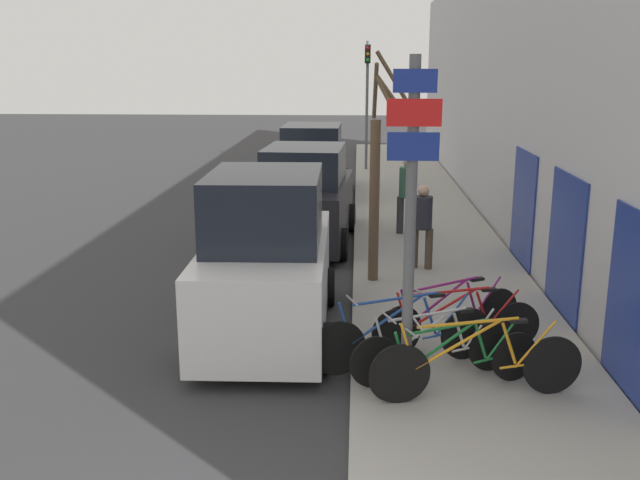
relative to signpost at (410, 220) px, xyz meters
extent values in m
plane|color=#333335|center=(-1.64, 7.40, -2.24)|extent=(80.00, 80.00, 0.00)
cube|color=#9E9B93|center=(0.96, 10.20, -2.17)|extent=(3.20, 32.00, 0.15)
cube|color=#BCBCC1|center=(2.71, 10.20, 1.01)|extent=(0.20, 32.00, 6.50)
cube|color=navy|center=(2.59, 0.18, -1.02)|extent=(0.03, 1.73, 2.15)
cube|color=navy|center=(2.59, 3.03, -1.02)|extent=(0.03, 1.73, 2.15)
cube|color=navy|center=(2.59, 5.88, -1.02)|extent=(0.03, 1.73, 2.15)
cylinder|color=#595B60|center=(0.00, 0.01, -0.17)|extent=(0.12, 0.12, 3.85)
cube|color=navy|center=(0.00, -0.06, 1.49)|extent=(0.46, 0.02, 0.24)
cube|color=red|center=(0.00, -0.06, 1.16)|extent=(0.58, 0.02, 0.29)
cube|color=navy|center=(0.00, -0.06, 0.81)|extent=(0.55, 0.02, 0.30)
cylinder|color=black|center=(-0.08, -0.21, -1.74)|extent=(0.70, 0.16, 0.71)
cylinder|color=black|center=(1.70, 0.12, -1.74)|extent=(0.70, 0.16, 0.71)
cylinder|color=orange|center=(0.59, -0.08, -1.41)|extent=(1.00, 0.22, 0.58)
cylinder|color=orange|center=(0.68, -0.07, -1.16)|extent=(1.17, 0.25, 0.09)
cylinder|color=orange|center=(1.17, 0.02, -1.44)|extent=(0.22, 0.07, 0.51)
cylinder|color=orange|center=(1.39, 0.06, -1.71)|extent=(0.63, 0.14, 0.08)
cylinder|color=orange|center=(1.48, 0.08, -1.46)|extent=(0.47, 0.11, 0.57)
cylinder|color=orange|center=(0.01, -0.19, -1.44)|extent=(0.21, 0.07, 0.61)
cube|color=black|center=(1.26, 0.04, -1.17)|extent=(0.21, 0.11, 0.04)
cylinder|color=#99999E|center=(0.10, -0.17, -1.14)|extent=(0.10, 0.44, 0.02)
cylinder|color=black|center=(-0.14, -0.16, -1.78)|extent=(0.58, 0.27, 0.62)
cylinder|color=black|center=(1.33, 0.45, -1.78)|extent=(0.58, 0.27, 0.62)
cylinder|color=#197233|center=(0.41, 0.07, -1.50)|extent=(0.84, 0.38, 0.51)
cylinder|color=#197233|center=(0.49, 0.10, -1.28)|extent=(0.98, 0.44, 0.08)
cylinder|color=#197233|center=(0.89, 0.27, -1.52)|extent=(0.19, 0.11, 0.45)
cylinder|color=#197233|center=(1.08, 0.35, -1.76)|extent=(0.53, 0.24, 0.08)
cylinder|color=#197233|center=(1.15, 0.38, -1.54)|extent=(0.40, 0.19, 0.50)
cylinder|color=#197233|center=(-0.07, -0.13, -1.52)|extent=(0.19, 0.10, 0.53)
cube|color=black|center=(0.97, 0.30, -1.28)|extent=(0.22, 0.15, 0.04)
cylinder|color=#99999E|center=(0.01, -0.10, -1.26)|extent=(0.19, 0.42, 0.02)
cylinder|color=black|center=(-0.35, 0.18, -1.77)|extent=(0.61, 0.26, 0.64)
cylinder|color=black|center=(1.11, 0.74, -1.77)|extent=(0.61, 0.26, 0.64)
cylinder|color=#B7B7BC|center=(0.20, 0.39, -1.47)|extent=(0.83, 0.34, 0.53)
cylinder|color=#B7B7BC|center=(0.27, 0.42, -1.25)|extent=(0.97, 0.39, 0.08)
cylinder|color=#B7B7BC|center=(0.67, 0.57, -1.50)|extent=(0.19, 0.10, 0.46)
cylinder|color=#B7B7BC|center=(0.86, 0.64, -1.75)|extent=(0.52, 0.22, 0.08)
cylinder|color=#B7B7BC|center=(0.93, 0.67, -1.52)|extent=(0.40, 0.17, 0.51)
cylinder|color=#B7B7BC|center=(-0.28, 0.21, -1.50)|extent=(0.19, 0.10, 0.55)
cube|color=black|center=(0.75, 0.60, -1.25)|extent=(0.22, 0.15, 0.04)
cylinder|color=#99999E|center=(-0.20, 0.24, -1.23)|extent=(0.18, 0.42, 0.02)
cylinder|color=black|center=(-0.79, 0.50, -1.74)|extent=(0.67, 0.27, 0.70)
cylinder|color=black|center=(0.84, 1.08, -1.74)|extent=(0.67, 0.27, 0.70)
cylinder|color=#1E4799|center=(-0.18, 0.71, -1.41)|extent=(0.93, 0.36, 0.58)
cylinder|color=#1E4799|center=(-0.10, 0.74, -1.17)|extent=(1.08, 0.41, 0.09)
cylinder|color=#1E4799|center=(0.35, 0.90, -1.44)|extent=(0.21, 0.10, 0.50)
cylinder|color=#1E4799|center=(0.56, 0.98, -1.71)|extent=(0.58, 0.23, 0.08)
cylinder|color=#1E4799|center=(0.64, 1.01, -1.47)|extent=(0.44, 0.18, 0.56)
cylinder|color=#1E4799|center=(-0.71, 0.52, -1.44)|extent=(0.20, 0.10, 0.61)
cube|color=black|center=(0.43, 0.93, -1.18)|extent=(0.22, 0.14, 0.04)
cylinder|color=#99999E|center=(-0.63, 0.55, -1.14)|extent=(0.17, 0.42, 0.02)
cylinder|color=black|center=(-0.05, 1.13, -1.77)|extent=(0.64, 0.17, 0.65)
cylinder|color=black|center=(1.58, 1.48, -1.77)|extent=(0.64, 0.17, 0.65)
cylinder|color=red|center=(0.56, 1.26, -1.46)|extent=(0.92, 0.23, 0.54)
cylinder|color=red|center=(0.64, 1.28, -1.24)|extent=(1.07, 0.27, 0.08)
cylinder|color=red|center=(1.09, 1.38, -1.49)|extent=(0.20, 0.08, 0.47)
cylinder|color=red|center=(1.29, 1.42, -1.74)|extent=(0.58, 0.15, 0.08)
cylinder|color=red|center=(1.37, 1.44, -1.51)|extent=(0.44, 0.12, 0.52)
cylinder|color=red|center=(0.03, 1.14, -1.49)|extent=(0.20, 0.07, 0.56)
cube|color=black|center=(1.17, 1.39, -1.24)|extent=(0.21, 0.12, 0.04)
cylinder|color=#99999E|center=(0.11, 1.16, -1.21)|extent=(0.12, 0.43, 0.02)
cylinder|color=black|center=(0.01, 1.26, -1.77)|extent=(0.58, 0.35, 0.65)
cylinder|color=black|center=(1.45, 2.07, -1.77)|extent=(0.58, 0.35, 0.65)
cylinder|color=#8C1E72|center=(0.55, 1.57, -1.47)|extent=(0.83, 0.49, 0.53)
cylinder|color=#8C1E72|center=(0.62, 1.61, -1.24)|extent=(0.96, 0.56, 0.08)
cylinder|color=#8C1E72|center=(1.02, 1.83, -1.49)|extent=(0.19, 0.13, 0.47)
cylinder|color=#8C1E72|center=(1.20, 1.93, -1.74)|extent=(0.52, 0.31, 0.08)
cylinder|color=#8C1E72|center=(1.27, 1.97, -1.52)|extent=(0.39, 0.24, 0.52)
cylinder|color=#8C1E72|center=(0.08, 1.31, -1.49)|extent=(0.19, 0.12, 0.56)
cube|color=black|center=(1.09, 1.87, -1.24)|extent=(0.21, 0.17, 0.04)
cylinder|color=#99999E|center=(0.15, 1.35, -1.22)|extent=(0.24, 0.40, 0.02)
cube|color=silver|center=(-1.88, 2.25, -1.44)|extent=(1.79, 4.14, 1.26)
cube|color=black|center=(-1.88, 2.09, -0.31)|extent=(1.58, 2.17, 1.00)
cylinder|color=black|center=(-2.76, 3.51, -1.93)|extent=(0.23, 0.64, 0.63)
cylinder|color=black|center=(-1.05, 3.54, -1.93)|extent=(0.23, 0.64, 0.63)
cylinder|color=black|center=(-2.71, 0.96, -1.93)|extent=(0.23, 0.64, 0.63)
cylinder|color=black|center=(-1.00, 1.00, -1.93)|extent=(0.23, 0.64, 0.63)
cube|color=black|center=(-1.71, 7.64, -1.46)|extent=(2.02, 4.20, 1.19)
cube|color=black|center=(-1.72, 7.48, -0.46)|extent=(1.74, 2.22, 0.80)
cylinder|color=black|center=(-2.55, 8.96, -1.91)|extent=(0.26, 0.68, 0.67)
cylinder|color=black|center=(-0.74, 8.87, -1.91)|extent=(0.26, 0.68, 0.67)
cylinder|color=black|center=(-2.68, 6.42, -1.91)|extent=(0.26, 0.68, 0.67)
cylinder|color=black|center=(-0.88, 6.32, -1.91)|extent=(0.26, 0.68, 0.67)
cube|color=#51565B|center=(-1.92, 13.39, -1.50)|extent=(1.88, 4.37, 1.13)
cube|color=black|center=(-1.92, 13.21, -0.51)|extent=(1.66, 2.28, 0.84)
cylinder|color=black|center=(-2.81, 14.75, -1.91)|extent=(0.23, 0.66, 0.66)
cylinder|color=black|center=(-0.99, 14.72, -1.91)|extent=(0.23, 0.66, 0.66)
cylinder|color=black|center=(-2.85, 12.05, -1.91)|extent=(0.23, 0.66, 0.66)
cylinder|color=black|center=(-1.03, 12.03, -1.91)|extent=(0.23, 0.66, 0.66)
cylinder|color=#4C3D2D|center=(0.50, 5.34, -1.71)|extent=(0.14, 0.14, 0.77)
cylinder|color=#4C3D2D|center=(0.76, 5.28, -1.71)|extent=(0.14, 0.14, 0.77)
cylinder|color=#26262D|center=(0.63, 5.31, -1.02)|extent=(0.35, 0.35, 0.61)
sphere|color=tan|center=(0.63, 5.31, -0.62)|extent=(0.21, 0.21, 0.21)
cylinder|color=#333338|center=(0.39, 8.12, -1.67)|extent=(0.16, 0.16, 0.84)
cylinder|color=#333338|center=(0.69, 8.10, -1.67)|extent=(0.16, 0.16, 0.84)
cylinder|color=#33664C|center=(0.54, 8.11, -0.92)|extent=(0.39, 0.39, 0.67)
sphere|color=tan|center=(0.54, 8.11, -0.47)|extent=(0.23, 0.23, 0.23)
cylinder|color=brown|center=(-0.29, 4.53, -0.68)|extent=(0.18, 0.18, 2.82)
cylinder|color=brown|center=(0.07, 4.66, 1.29)|extent=(0.79, 0.34, 1.16)
cylinder|color=brown|center=(-0.30, 4.81, 1.19)|extent=(0.09, 0.61, 0.96)
cylinder|color=brown|center=(-0.10, 4.38, 1.08)|extent=(0.47, 0.39, 0.74)
cylinder|color=brown|center=(-0.02, 4.46, 1.10)|extent=(0.62, 0.23, 0.77)
cylinder|color=#595B60|center=(-0.28, 18.15, 0.16)|extent=(0.10, 0.10, 4.50)
cube|color=black|center=(-0.28, 18.05, 1.96)|extent=(0.20, 0.16, 0.64)
sphere|color=red|center=(-0.28, 17.96, 2.16)|extent=(0.11, 0.11, 0.11)
sphere|color=orange|center=(-0.28, 17.96, 1.96)|extent=(0.11, 0.11, 0.11)
sphere|color=green|center=(-0.28, 17.96, 1.76)|extent=(0.11, 0.11, 0.11)
camera|label=1|loc=(-0.59, -7.67, 1.67)|focal=40.00mm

